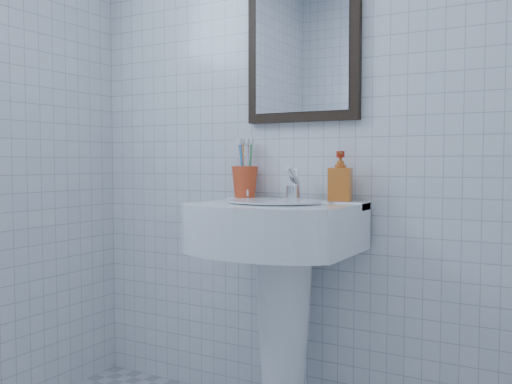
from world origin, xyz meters
The scene contains 6 objects.
wall_back centered at (0.00, 1.20, 1.25)m, with size 2.20×0.02×2.50m, color white.
washbasin centered at (-0.02, 0.99, 0.62)m, with size 0.60×0.44×0.93m.
faucet centered at (-0.02, 1.10, 0.97)m, with size 0.06×0.13×0.14m.
toothbrush_cup centered at (-0.26, 1.12, 0.99)m, with size 0.11×0.11×0.14m, color red, non-canonical shape.
soap_dispenser centered at (0.18, 1.12, 1.02)m, with size 0.09×0.09×0.19m, color #BD4212.
wall_mirror centered at (-0.02, 1.18, 1.55)m, with size 0.50×0.04×0.62m.
Camera 1 is at (0.98, -0.99, 1.07)m, focal length 40.00 mm.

